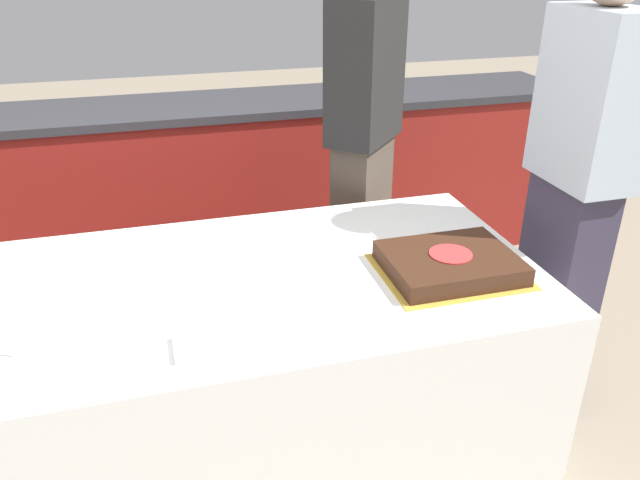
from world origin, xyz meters
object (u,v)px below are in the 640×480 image
plate_stack (31,306)px  person_seated_right (574,194)px  wine_glass (2,317)px  person_cutting_cake (363,145)px  cake (450,263)px

plate_stack → person_seated_right: bearing=1.3°
wine_glass → person_cutting_cake: person_cutting_cake is taller
cake → wine_glass: size_ratio=2.43×
plate_stack → person_seated_right: size_ratio=0.12×
plate_stack → wine_glass: 0.22m
cake → person_seated_right: person_seated_right is taller
wine_glass → person_cutting_cake: size_ratio=0.10×
plate_stack → person_cutting_cake: bearing=31.0°
plate_stack → person_seated_right: 1.73m
person_cutting_cake → person_seated_right: (0.51, -0.69, -0.01)m
cake → wine_glass: (-1.24, -0.11, 0.09)m
cake → plate_stack: 1.22m
cake → person_cutting_cake: bearing=90.0°
cake → plate_stack: size_ratio=2.11×
cake → wine_glass: bearing=-175.0°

